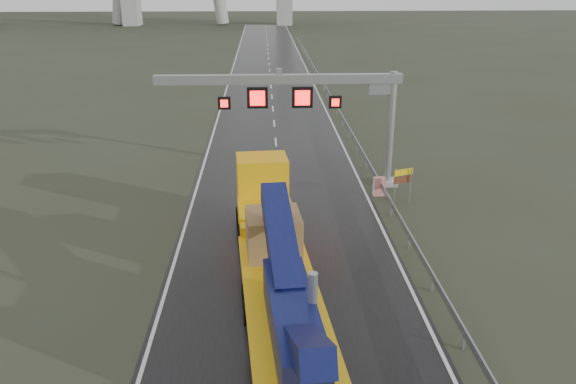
{
  "coord_description": "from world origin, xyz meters",
  "views": [
    {
      "loc": [
        -0.96,
        -15.52,
        12.63
      ],
      "look_at": [
        0.12,
        8.7,
        3.2
      ],
      "focal_mm": 35.0,
      "sensor_mm": 36.0,
      "label": 1
    }
  ],
  "objects_px": {
    "exit_sign_pair": "(403,179)",
    "heavy_haul_truck": "(277,256)",
    "sign_gantry": "(314,99)",
    "striped_barrier": "(379,186)"
  },
  "relations": [
    {
      "from": "striped_barrier",
      "to": "exit_sign_pair",
      "type": "bearing_deg",
      "value": -53.59
    },
    {
      "from": "sign_gantry",
      "to": "exit_sign_pair",
      "type": "xyz_separation_m",
      "value": [
        5.0,
        -3.2,
        -4.1
      ]
    },
    {
      "from": "sign_gantry",
      "to": "exit_sign_pair",
      "type": "height_order",
      "value": "sign_gantry"
    },
    {
      "from": "heavy_haul_truck",
      "to": "exit_sign_pair",
      "type": "distance_m",
      "value": 12.35
    },
    {
      "from": "sign_gantry",
      "to": "heavy_haul_truck",
      "type": "bearing_deg",
      "value": -101.43
    },
    {
      "from": "exit_sign_pair",
      "to": "sign_gantry",
      "type": "bearing_deg",
      "value": 125.53
    },
    {
      "from": "sign_gantry",
      "to": "striped_barrier",
      "type": "height_order",
      "value": "sign_gantry"
    },
    {
      "from": "exit_sign_pair",
      "to": "striped_barrier",
      "type": "distance_m",
      "value": 1.95
    },
    {
      "from": "exit_sign_pair",
      "to": "striped_barrier",
      "type": "relative_size",
      "value": 1.86
    },
    {
      "from": "exit_sign_pair",
      "to": "heavy_haul_truck",
      "type": "bearing_deg",
      "value": -149.84
    }
  ]
}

